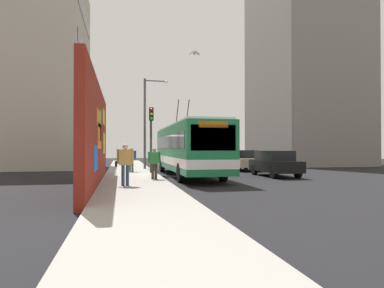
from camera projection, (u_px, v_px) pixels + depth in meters
ground_plane at (159, 177)px, 20.53m from camera, size 80.00×80.00×0.00m
sidewalk_slab at (132, 176)px, 20.21m from camera, size 48.00×3.20×0.15m
graffiti_wall at (96, 136)px, 15.40m from camera, size 12.85×0.32×4.56m
building_far_left at (44, 72)px, 31.09m from camera, size 12.07×7.16×17.47m
building_far_right at (304, 65)px, 36.66m from camera, size 11.62×9.14×21.29m
city_bus at (187, 148)px, 21.25m from camera, size 12.30×2.50×4.96m
parked_car_black at (275, 163)px, 20.94m from camera, size 4.30×1.74×1.58m
parked_car_champagne at (242, 160)px, 26.55m from camera, size 4.25×1.87×1.58m
parked_car_silver at (221, 158)px, 32.32m from camera, size 4.42×1.78×1.58m
parked_car_red at (206, 156)px, 37.91m from camera, size 4.43×1.81×1.58m
pedestrian_midblock at (131, 158)px, 22.92m from camera, size 0.22×0.66×1.62m
pedestrian_near_wall at (125, 161)px, 14.33m from camera, size 0.24×0.78×1.77m
pedestrian_at_curb at (154, 161)px, 17.50m from camera, size 0.22×0.65×1.60m
traffic_light at (151, 129)px, 22.00m from camera, size 0.49×0.28×4.23m
street_lamp at (147, 117)px, 26.46m from camera, size 0.44×1.90×6.99m
flying_pigeons at (195, 53)px, 17.71m from camera, size 0.32×0.52×0.18m
curbside_puddle at (168, 176)px, 20.91m from camera, size 1.19×1.19×0.00m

